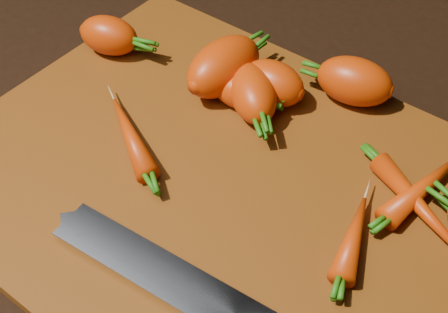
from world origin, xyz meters
The scene contains 13 objects.
ground centered at (0.00, 0.00, -0.01)m, with size 2.00×2.00×0.01m, color black.
cutting_board centered at (0.00, 0.00, 0.01)m, with size 0.50×0.40×0.01m, color #6A340C.
carrot_0 centered at (-0.21, 0.08, 0.03)m, with size 0.07×0.04×0.04m, color #C3390A.
carrot_1 centered at (-0.02, 0.12, 0.04)m, with size 0.07×0.05×0.05m, color #C3390A.
carrot_2 centered at (-0.03, 0.09, 0.04)m, with size 0.08×0.05×0.05m, color #C3390A.
carrot_3 centered at (-0.07, 0.10, 0.04)m, with size 0.10×0.06×0.06m, color #C3390A.
carrot_4 centered at (0.05, 0.17, 0.04)m, with size 0.08×0.05×0.05m, color #C3390A.
carrot_5 centered at (-0.04, 0.09, 0.03)m, with size 0.06×0.04×0.04m, color #C3390A.
carrot_7 centered at (0.16, 0.10, 0.02)m, with size 0.11×0.02×0.02m, color #C3390A.
carrot_8 centered at (0.17, 0.07, 0.02)m, with size 0.12×0.02×0.02m, color #C3390A.
carrot_9 centered at (0.14, 0.01, 0.02)m, with size 0.09×0.02×0.02m, color #C3390A.
carrot_10 centered at (-0.09, -0.02, 0.02)m, with size 0.11×0.02×0.02m, color #C3390A.
knife centered at (0.06, -0.11, 0.02)m, with size 0.35×0.06×0.02m.
Camera 1 is at (0.24, -0.30, 0.45)m, focal length 50.00 mm.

